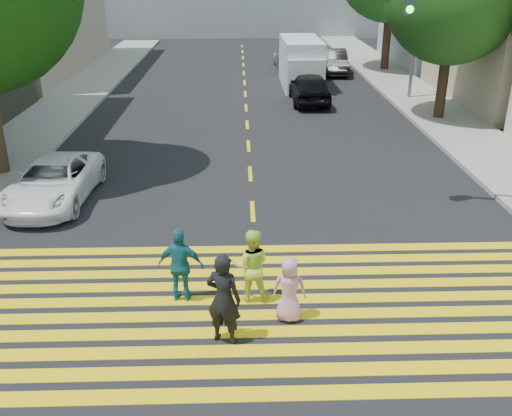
{
  "coord_description": "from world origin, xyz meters",
  "views": [
    {
      "loc": [
        -0.35,
        -8.3,
        6.31
      ],
      "look_at": [
        0.0,
        3.0,
        1.4
      ],
      "focal_mm": 40.0,
      "sensor_mm": 36.0,
      "label": 1
    }
  ],
  "objects_px": {
    "silver_car": "(291,57)",
    "white_van": "(301,65)",
    "pedestrian_man": "(224,299)",
    "pedestrian_child": "(289,289)",
    "white_sedan": "(53,181)",
    "pedestrian_woman": "(251,265)",
    "dark_car_parked": "(334,62)",
    "pedestrian_extra": "(181,266)",
    "dark_car_near": "(310,88)"
  },
  "relations": [
    {
      "from": "dark_car_near",
      "to": "silver_car",
      "type": "xyz_separation_m",
      "value": [
        -0.05,
        9.86,
        -0.04
      ]
    },
    {
      "from": "dark_car_parked",
      "to": "white_van",
      "type": "relative_size",
      "value": 0.81
    },
    {
      "from": "pedestrian_child",
      "to": "pedestrian_extra",
      "type": "xyz_separation_m",
      "value": [
        -2.09,
        0.74,
        0.13
      ]
    },
    {
      "from": "dark_car_parked",
      "to": "dark_car_near",
      "type": "bearing_deg",
      "value": -103.43
    },
    {
      "from": "pedestrian_woman",
      "to": "dark_car_near",
      "type": "relative_size",
      "value": 0.36
    },
    {
      "from": "silver_car",
      "to": "dark_car_parked",
      "type": "distance_m",
      "value": 3.18
    },
    {
      "from": "silver_car",
      "to": "dark_car_near",
      "type": "bearing_deg",
      "value": 87.3
    },
    {
      "from": "pedestrian_man",
      "to": "pedestrian_child",
      "type": "distance_m",
      "value": 1.39
    },
    {
      "from": "dark_car_parked",
      "to": "pedestrian_woman",
      "type": "bearing_deg",
      "value": -98.95
    },
    {
      "from": "silver_car",
      "to": "white_sedan",
      "type": "bearing_deg",
      "value": 65.5
    },
    {
      "from": "pedestrian_extra",
      "to": "white_sedan",
      "type": "height_order",
      "value": "pedestrian_extra"
    },
    {
      "from": "pedestrian_child",
      "to": "silver_car",
      "type": "xyz_separation_m",
      "value": [
        2.45,
        27.88,
        0.04
      ]
    },
    {
      "from": "silver_car",
      "to": "white_van",
      "type": "xyz_separation_m",
      "value": [
        0.05,
        -5.94,
        0.5
      ]
    },
    {
      "from": "pedestrian_extra",
      "to": "dark_car_near",
      "type": "distance_m",
      "value": 17.88
    },
    {
      "from": "dark_car_near",
      "to": "dark_car_parked",
      "type": "xyz_separation_m",
      "value": [
        2.39,
        7.81,
        -0.03
      ]
    },
    {
      "from": "pedestrian_extra",
      "to": "dark_car_near",
      "type": "bearing_deg",
      "value": -97.18
    },
    {
      "from": "pedestrian_man",
      "to": "dark_car_parked",
      "type": "bearing_deg",
      "value": -81.17
    },
    {
      "from": "pedestrian_man",
      "to": "pedestrian_extra",
      "type": "relative_size",
      "value": 1.12
    },
    {
      "from": "silver_car",
      "to": "dark_car_parked",
      "type": "height_order",
      "value": "dark_car_parked"
    },
    {
      "from": "silver_car",
      "to": "white_van",
      "type": "height_order",
      "value": "white_van"
    },
    {
      "from": "silver_car",
      "to": "dark_car_parked",
      "type": "xyz_separation_m",
      "value": [
        2.44,
        -2.04,
        0.01
      ]
    },
    {
      "from": "pedestrian_child",
      "to": "white_sedan",
      "type": "bearing_deg",
      "value": -37.44
    },
    {
      "from": "pedestrian_child",
      "to": "pedestrian_man",
      "type": "bearing_deg",
      "value": 34.85
    },
    {
      "from": "pedestrian_woman",
      "to": "dark_car_parked",
      "type": "relative_size",
      "value": 0.36
    },
    {
      "from": "pedestrian_man",
      "to": "dark_car_parked",
      "type": "xyz_separation_m",
      "value": [
        6.1,
        26.48,
        -0.17
      ]
    },
    {
      "from": "pedestrian_child",
      "to": "pedestrian_woman",
      "type": "bearing_deg",
      "value": -39.43
    },
    {
      "from": "pedestrian_extra",
      "to": "silver_car",
      "type": "bearing_deg",
      "value": -91.81
    },
    {
      "from": "white_sedan",
      "to": "white_van",
      "type": "distance_m",
      "value": 18.11
    },
    {
      "from": "pedestrian_extra",
      "to": "white_van",
      "type": "distance_m",
      "value": 21.69
    },
    {
      "from": "white_sedan",
      "to": "dark_car_parked",
      "type": "xyz_separation_m",
      "value": [
        11.05,
        19.79,
        0.11
      ]
    },
    {
      "from": "white_sedan",
      "to": "pedestrian_woman",
      "type": "bearing_deg",
      "value": -41.73
    },
    {
      "from": "pedestrian_extra",
      "to": "white_van",
      "type": "height_order",
      "value": "white_van"
    },
    {
      "from": "pedestrian_child",
      "to": "white_sedan",
      "type": "xyz_separation_m",
      "value": [
        -6.16,
        6.04,
        -0.05
      ]
    },
    {
      "from": "pedestrian_child",
      "to": "dark_car_parked",
      "type": "height_order",
      "value": "dark_car_parked"
    },
    {
      "from": "dark_car_near",
      "to": "pedestrian_child",
      "type": "bearing_deg",
      "value": 81.89
    },
    {
      "from": "white_sedan",
      "to": "white_van",
      "type": "bearing_deg",
      "value": 63.88
    },
    {
      "from": "silver_car",
      "to": "white_van",
      "type": "distance_m",
      "value": 5.97
    },
    {
      "from": "pedestrian_woman",
      "to": "white_sedan",
      "type": "relative_size",
      "value": 0.35
    },
    {
      "from": "pedestrian_man",
      "to": "silver_car",
      "type": "relative_size",
      "value": 0.37
    },
    {
      "from": "pedestrian_man",
      "to": "dark_car_parked",
      "type": "height_order",
      "value": "pedestrian_man"
    },
    {
      "from": "silver_car",
      "to": "pedestrian_child",
      "type": "bearing_deg",
      "value": 82.0
    },
    {
      "from": "pedestrian_extra",
      "to": "white_sedan",
      "type": "distance_m",
      "value": 6.69
    },
    {
      "from": "pedestrian_woman",
      "to": "dark_car_parked",
      "type": "bearing_deg",
      "value": -99.82
    },
    {
      "from": "white_sedan",
      "to": "dark_car_parked",
      "type": "relative_size",
      "value": 1.01
    },
    {
      "from": "pedestrian_man",
      "to": "pedestrian_child",
      "type": "bearing_deg",
      "value": -130.36
    },
    {
      "from": "pedestrian_child",
      "to": "dark_car_near",
      "type": "relative_size",
      "value": 0.3
    },
    {
      "from": "pedestrian_child",
      "to": "dark_car_parked",
      "type": "distance_m",
      "value": 26.3
    },
    {
      "from": "white_sedan",
      "to": "pedestrian_child",
      "type": "bearing_deg",
      "value": -41.99
    },
    {
      "from": "pedestrian_man",
      "to": "silver_car",
      "type": "bearing_deg",
      "value": -75.5
    },
    {
      "from": "white_sedan",
      "to": "silver_car",
      "type": "xyz_separation_m",
      "value": [
        8.61,
        21.84,
        0.09
      ]
    }
  ]
}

